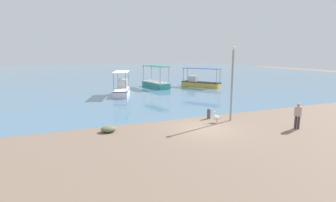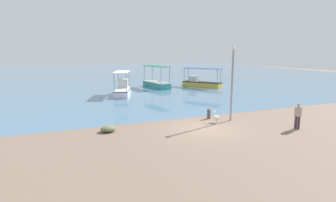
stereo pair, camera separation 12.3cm
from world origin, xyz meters
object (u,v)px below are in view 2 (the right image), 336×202
at_px(pelican, 216,117).
at_px(lamp_post, 232,79).
at_px(fishing_boat_near_left, 156,83).
at_px(fisherman_standing, 298,115).
at_px(mooring_bollard, 209,113).
at_px(net_pile, 108,129).
at_px(fishing_boat_far_left, 201,82).
at_px(fishing_boat_near_right, 123,89).

bearing_deg(pelican, lamp_post, 5.66).
distance_m(fishing_boat_near_left, fisherman_standing, 22.64).
distance_m(mooring_bollard, net_pile, 7.58).
distance_m(fishing_boat_far_left, fisherman_standing, 21.61).
height_order(fishing_boat_far_left, fisherman_standing, fishing_boat_far_left).
relative_size(fishing_boat_far_left, lamp_post, 1.05).
height_order(fishing_boat_near_right, pelican, fishing_boat_near_right).
xyz_separation_m(pelican, fisherman_standing, (4.01, -3.29, 0.53)).
relative_size(mooring_bollard, fisherman_standing, 0.46).
bearing_deg(lamp_post, net_pile, 176.46).
xyz_separation_m(fishing_boat_far_left, net_pile, (-16.12, -17.14, -0.41)).
bearing_deg(pelican, fishing_boat_near_right, 103.53).
height_order(fishing_boat_near_left, mooring_bollard, fishing_boat_near_left).
relative_size(lamp_post, fisherman_standing, 3.15).
xyz_separation_m(fishing_boat_near_right, pelican, (3.50, -14.53, -0.30)).
relative_size(pelican, lamp_post, 0.15).
xyz_separation_m(fishing_boat_near_left, pelican, (-2.35, -19.28, -0.22)).
relative_size(fishing_boat_far_left, fisherman_standing, 3.32).
distance_m(mooring_bollard, fisherman_standing, 5.97).
height_order(fishing_boat_near_right, fishing_boat_far_left, fishing_boat_near_right).
bearing_deg(net_pile, lamp_post, -3.54).
height_order(lamp_post, net_pile, lamp_post).
height_order(mooring_bollard, fisherman_standing, fisherman_standing).
xyz_separation_m(fishing_boat_near_right, fisherman_standing, (7.51, -17.83, 0.23)).
xyz_separation_m(lamp_post, mooring_bollard, (-1.19, 1.06, -2.61)).
distance_m(fishing_boat_near_left, mooring_bollard, 18.23).
distance_m(fishing_boat_near_right, net_pile, 14.43).
height_order(fishing_boat_near_right, net_pile, fishing_boat_near_right).
xyz_separation_m(fishing_boat_near_right, lamp_post, (4.78, -14.40, 2.34)).
relative_size(fishing_boat_near_right, fishing_boat_near_left, 0.91).
distance_m(fishing_boat_near_left, net_pile, 21.04).
distance_m(fishing_boat_near_right, fishing_boat_far_left, 12.59).
height_order(fishing_boat_near_left, lamp_post, lamp_post).
distance_m(fishing_boat_far_left, lamp_post, 19.31).
xyz_separation_m(fisherman_standing, net_pile, (-11.47, 3.96, -0.71)).
distance_m(lamp_post, net_pile, 9.21).
height_order(fishing_boat_far_left, net_pile, fishing_boat_far_left).
xyz_separation_m(fishing_boat_far_left, mooring_bollard, (-8.56, -16.62, -0.19)).
distance_m(fishing_boat_near_right, mooring_bollard, 13.82).
bearing_deg(fisherman_standing, mooring_bollard, 131.13).
relative_size(pelican, mooring_bollard, 1.04).
xyz_separation_m(pelican, lamp_post, (1.29, 0.13, 2.64)).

